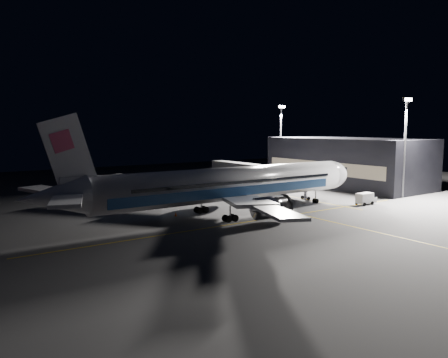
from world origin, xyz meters
TOP-DOWN VIEW (x-y plane):
  - ground at (0.00, 0.00)m, footprint 200.00×200.00m
  - guide_line_main at (10.00, 0.00)m, footprint 0.25×80.00m
  - guide_line_cross at (0.00, -6.00)m, footprint 70.00×0.25m
  - guide_line_side at (22.00, 10.00)m, footprint 0.25×40.00m
  - airliner at (-1.08, 0.00)m, footprint 61.48×54.22m
  - terminal at (45.98, 14.00)m, footprint 18.12×40.00m
  - jet_bridge at (22.00, 18.06)m, footprint 3.60×34.40m
  - floodlight_mast_north at (40.00, 31.99)m, footprint 2.40×0.68m
  - floodlight_mast_south at (40.00, -6.01)m, footprint 2.40×0.67m
  - service_truck at (27.12, -6.71)m, footprint 4.47×2.04m
  - baggage_tug at (-3.68, 19.51)m, footprint 2.30×1.85m
  - safety_cone_a at (-8.00, 4.34)m, footprint 0.45×0.45m
  - safety_cone_b at (6.00, 7.69)m, footprint 0.41×0.41m
  - safety_cone_c at (-6.70, 14.00)m, footprint 0.37×0.37m

SIDE VIEW (x-z plane):
  - ground at x=0.00m, z-range 0.00..0.00m
  - guide_line_main at x=10.00m, z-range 0.00..0.01m
  - guide_line_cross at x=0.00m, z-range 0.00..0.01m
  - guide_line_side at x=22.00m, z-range 0.00..0.01m
  - safety_cone_c at x=-6.70m, z-range 0.00..0.55m
  - safety_cone_b at x=6.00m, z-range 0.00..0.61m
  - safety_cone_a at x=-8.00m, z-range 0.00..0.67m
  - baggage_tug at x=-3.68m, z-range -0.07..1.60m
  - service_truck at x=27.12m, z-range 0.08..2.35m
  - jet_bridge at x=22.00m, z-range 1.43..7.73m
  - airliner at x=-1.08m, z-range -3.16..13.48m
  - terminal at x=45.98m, z-range 0.00..12.00m
  - floodlight_mast_north at x=40.00m, z-range 2.02..22.72m
  - floodlight_mast_south at x=40.00m, z-range 2.02..22.72m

